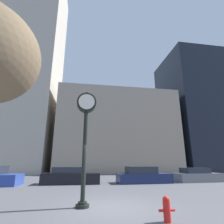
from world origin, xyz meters
The scene contains 9 objects.
ground_plane centered at (0.00, 0.00, 0.00)m, with size 200.00×200.00×0.00m, color #515156.
building_tall_tower centered at (-13.69, 24.00, 19.78)m, with size 14.01×12.00×39.56m.
building_storefront_row centered at (4.46, 24.00, 6.80)m, with size 19.93×12.00×13.59m.
building_glass_modern centered at (22.36, 24.00, 11.76)m, with size 13.54×12.00×23.52m.
street_clock centered at (-1.14, 0.21, 3.46)m, with size 0.90×0.56×5.03m.
car_black centered at (-2.16, 8.12, 0.58)m, with size 4.71×1.89×1.35m.
car_navy centered at (4.01, 7.79, 0.57)m, with size 4.63×1.97×1.37m.
car_grey centered at (9.23, 7.92, 0.52)m, with size 4.22×1.86×1.22m.
fire_hydrant_near centered at (1.46, -1.97, 0.38)m, with size 0.52×0.22×0.75m.
Camera 1 is at (-1.18, -7.71, 1.82)m, focal length 28.00 mm.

